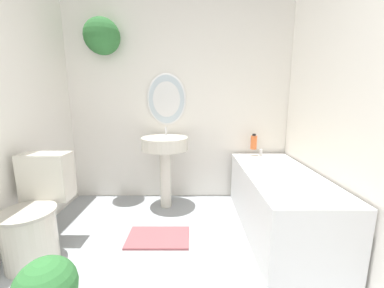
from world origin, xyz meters
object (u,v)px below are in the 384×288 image
at_px(pedestal_sink, 166,152).
at_px(shampoo_bottle, 255,142).
at_px(toilet, 37,215).
at_px(bathtub, 279,200).

xyz_separation_m(pedestal_sink, shampoo_bottle, (1.04, 0.16, 0.08)).
relative_size(toilet, bathtub, 0.54).
bearing_deg(toilet, pedestal_sink, 43.82).
bearing_deg(toilet, bathtub, 10.64).
distance_m(pedestal_sink, bathtub, 1.29).
bearing_deg(pedestal_sink, toilet, -136.18).
bearing_deg(pedestal_sink, bathtub, -23.78).
bearing_deg(bathtub, pedestal_sink, 156.22).
distance_m(toilet, bathtub, 2.09).
bearing_deg(shampoo_bottle, bathtub, -82.45).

